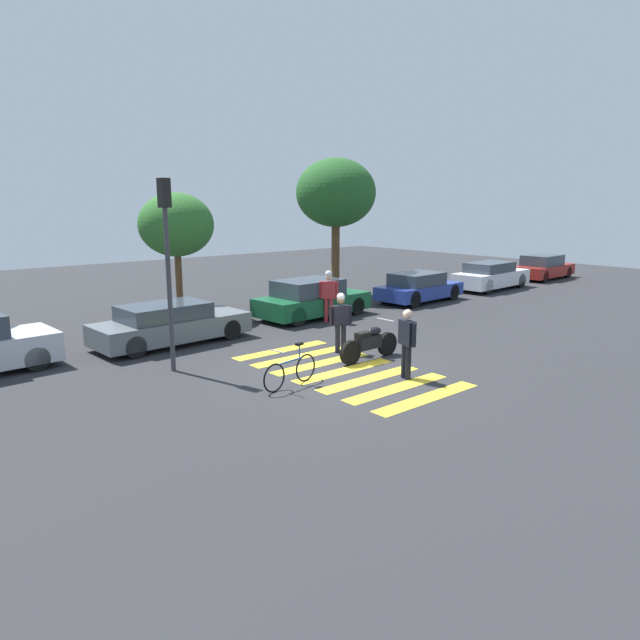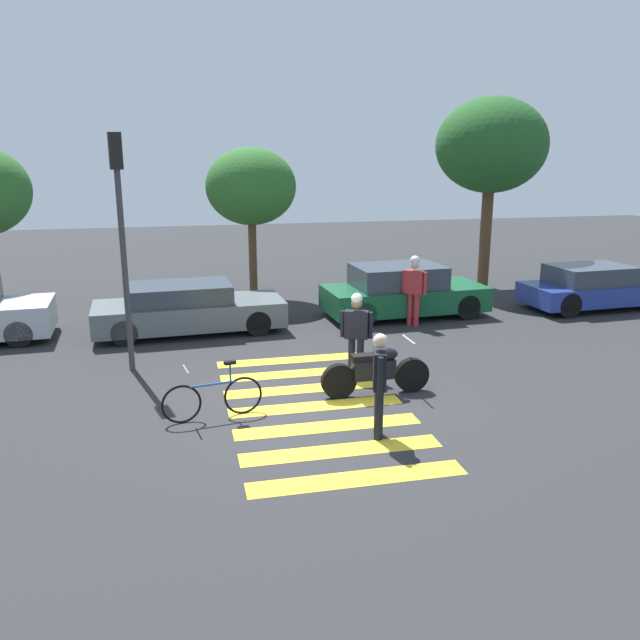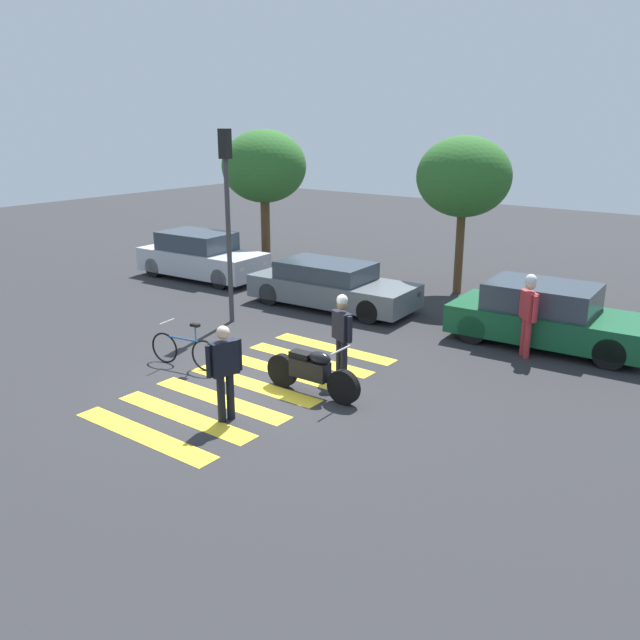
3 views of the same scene
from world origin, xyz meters
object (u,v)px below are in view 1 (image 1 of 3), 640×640
officer_by_motorcycle (341,319)px  car_grey_coupe (170,324)px  car_green_compact (311,299)px  car_white_van (491,276)px  pedestrian_bystander (329,292)px  traffic_light_pole (167,246)px  leaning_bicycle (291,371)px  police_motorcycle (369,343)px  officer_on_foot (407,339)px  car_blue_hatchback (419,288)px  car_maroon_wagon (543,267)px

officer_by_motorcycle → car_grey_coupe: size_ratio=0.36×
car_green_compact → car_white_van: (11.17, -0.34, -0.02)m
pedestrian_bystander → car_grey_coupe: 5.82m
pedestrian_bystander → traffic_light_pole: bearing=-164.3°
leaning_bicycle → pedestrian_bystander: 7.41m
officer_by_motorcycle → police_motorcycle: bearing=-86.2°
car_grey_coupe → car_green_compact: (5.85, 0.38, 0.07)m
traffic_light_pole → officer_by_motorcycle: bearing=-17.9°
police_motorcycle → officer_on_foot: size_ratio=1.22×
car_grey_coupe → car_blue_hatchback: 11.56m
police_motorcycle → leaning_bicycle: (-3.03, -0.44, -0.09)m
officer_on_foot → pedestrian_bystander: size_ratio=0.92×
leaning_bicycle → car_blue_hatchback: (11.28, 5.64, 0.24)m
police_motorcycle → officer_by_motorcycle: officer_by_motorcycle is taller
pedestrian_bystander → car_blue_hatchback: pedestrian_bystander is taller
car_blue_hatchback → car_maroon_wagon: 11.08m
leaning_bicycle → car_maroon_wagon: 23.15m
officer_on_foot → traffic_light_pole: size_ratio=0.36×
car_white_van → car_maroon_wagon: size_ratio=1.08×
car_green_compact → car_blue_hatchback: bearing=-3.6°
police_motorcycle → car_grey_coupe: (-3.31, 5.17, 0.14)m
pedestrian_bystander → car_blue_hatchback: 5.85m
officer_on_foot → car_maroon_wagon: bearing=20.3°
leaning_bicycle → car_grey_coupe: (-0.28, 5.61, 0.23)m
car_white_van → car_blue_hatchback: bearing=-179.8°
leaning_bicycle → car_green_compact: (5.57, 5.99, 0.31)m
car_grey_coupe → car_maroon_wagon: car_maroon_wagon is taller
police_motorcycle → pedestrian_bystander: (2.45, 4.49, 0.62)m
officer_by_motorcycle → traffic_light_pole: bearing=162.1°
car_white_van → car_maroon_wagon: 5.63m
pedestrian_bystander → officer_on_foot: bearing=-115.4°
car_blue_hatchback → car_white_van: (5.46, 0.01, 0.05)m
officer_on_foot → car_grey_coupe: bearing=112.0°
police_motorcycle → car_grey_coupe: size_ratio=0.44×
police_motorcycle → car_blue_hatchback: bearing=32.2°
officer_by_motorcycle → leaning_bicycle: bearing=-152.8°
pedestrian_bystander → car_maroon_wagon: (16.87, 1.06, -0.45)m
leaning_bicycle → officer_by_motorcycle: 3.38m
police_motorcycle → car_white_van: (13.70, 5.21, 0.20)m
officer_by_motorcycle → car_white_van: (13.78, 4.13, -0.33)m
police_motorcycle → traffic_light_pole: traffic_light_pole is taller
officer_on_foot → car_white_van: 15.84m
car_white_van → traffic_light_pole: traffic_light_pole is taller
car_green_compact → car_maroon_wagon: 16.79m
traffic_light_pole → car_green_compact: bearing=23.1°
police_motorcycle → car_maroon_wagon: 20.11m
car_green_compact → police_motorcycle: bearing=-114.6°
pedestrian_bystander → car_blue_hatchback: (5.79, 0.71, -0.47)m
traffic_light_pole → leaning_bicycle: bearing=-63.0°
leaning_bicycle → pedestrian_bystander: bearing=41.9°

